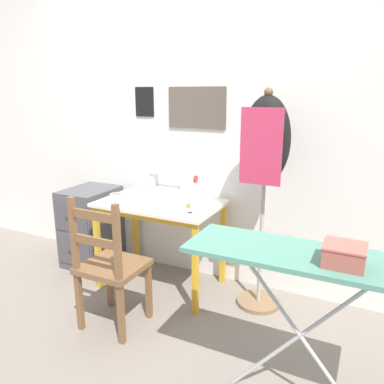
{
  "coord_description": "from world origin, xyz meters",
  "views": [
    {
      "loc": [
        1.48,
        -2.13,
        1.54
      ],
      "look_at": [
        0.29,
        0.27,
        0.84
      ],
      "focal_mm": 35.0,
      "sensor_mm": 36.0,
      "label": 1
    }
  ],
  "objects": [
    {
      "name": "ground_plane",
      "position": [
        0.0,
        0.0,
        0.0
      ],
      "size": [
        14.0,
        14.0,
        0.0
      ],
      "primitive_type": "plane",
      "color": "gray"
    },
    {
      "name": "wall_back",
      "position": [
        0.0,
        0.67,
        1.28
      ],
      "size": [
        10.0,
        0.07,
        2.55
      ],
      "color": "silver",
      "rests_on": "ground_plane"
    },
    {
      "name": "sewing_table",
      "position": [
        0.0,
        0.29,
        0.63
      ],
      "size": [
        0.95,
        0.61,
        0.72
      ],
      "color": "silver",
      "rests_on": "ground_plane"
    },
    {
      "name": "sewing_machine",
      "position": [
        0.06,
        0.45,
        0.85
      ],
      "size": [
        0.41,
        0.17,
        0.3
      ],
      "color": "white",
      "rests_on": "sewing_table"
    },
    {
      "name": "fabric_bowl",
      "position": [
        -0.33,
        0.18,
        0.75
      ],
      "size": [
        0.11,
        0.11,
        0.05
      ],
      "color": "silver",
      "rests_on": "sewing_table"
    },
    {
      "name": "scissors",
      "position": [
        0.37,
        0.13,
        0.72
      ],
      "size": [
        0.13,
        0.1,
        0.01
      ],
      "color": "silver",
      "rests_on": "sewing_table"
    },
    {
      "name": "thread_spool_near_machine",
      "position": [
        0.28,
        0.24,
        0.74
      ],
      "size": [
        0.04,
        0.04,
        0.04
      ],
      "color": "orange",
      "rests_on": "sewing_table"
    },
    {
      "name": "wooden_chair",
      "position": [
        -0.01,
        -0.34,
        0.44
      ],
      "size": [
        0.4,
        0.38,
        0.93
      ],
      "color": "brown",
      "rests_on": "ground_plane"
    },
    {
      "name": "filing_cabinet",
      "position": [
        -0.81,
        0.4,
        0.36
      ],
      "size": [
        0.4,
        0.52,
        0.71
      ],
      "color": "#4C4C51",
      "rests_on": "ground_plane"
    },
    {
      "name": "dress_form",
      "position": [
        0.81,
        0.36,
        1.16
      ],
      "size": [
        0.33,
        0.32,
        1.59
      ],
      "color": "#846647",
      "rests_on": "ground_plane"
    },
    {
      "name": "ironing_board",
      "position": [
        1.25,
        -0.48,
        0.79
      ],
      "size": [
        1.12,
        0.38,
        0.84
      ],
      "color": "#518E7A",
      "rests_on": "ground_plane"
    },
    {
      "name": "storage_box",
      "position": [
        1.41,
        -0.53,
        0.88
      ],
      "size": [
        0.18,
        0.17,
        0.09
      ],
      "color": "#AD564C",
      "rests_on": "ironing_board"
    }
  ]
}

